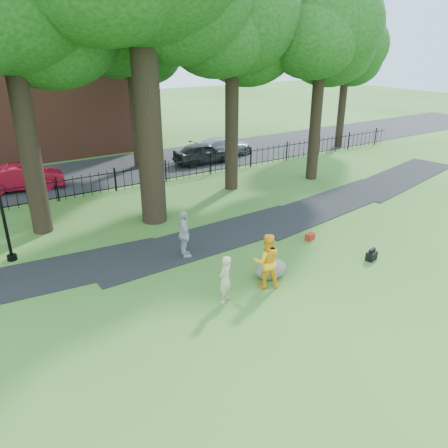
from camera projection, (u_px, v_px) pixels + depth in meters
ground at (244, 288)px, 14.33m from camera, size 120.00×120.00×0.00m
footpath at (209, 239)px, 17.85m from camera, size 36.07×3.85×0.03m
street at (93, 173)px, 26.71m from camera, size 80.00×7.00×0.02m
iron_fence at (115, 180)px, 23.38m from camera, size 44.00×0.04×1.20m
tree_row at (140, 24)px, 17.92m from camera, size 26.82×7.96×12.42m
woman at (225, 279)px, 13.32m from camera, size 0.68×0.60×1.56m
man at (266, 261)px, 14.10m from camera, size 1.12×1.03×1.87m
pedestrian at (184, 234)px, 16.07m from camera, size 0.70×1.15×1.84m
boulder at (271, 267)px, 14.94m from camera, size 1.43×1.28×0.68m
lamppost at (3, 216)px, 15.51m from camera, size 0.35×0.35×3.58m
backpack at (371, 256)px, 16.12m from camera, size 0.49×0.36×0.33m
red_bag at (310, 237)px, 17.77m from camera, size 0.45×0.35×0.27m
red_sedan at (23, 177)px, 23.55m from camera, size 4.35×2.10×1.37m
grey_car at (204, 153)px, 28.72m from camera, size 4.11×1.79×1.38m
silver_car at (222, 147)px, 30.46m from camera, size 4.70×2.21×1.33m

